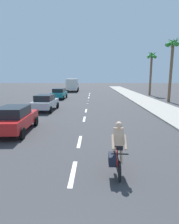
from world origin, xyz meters
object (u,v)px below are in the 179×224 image
palm_tree_far (172,51)px  parked_car_teal (59,93)px  delivery_truck (72,85)px  palm_tree_distant (152,61)px  cyclist (117,150)px  parked_car_silver (45,102)px  parked_car_red (14,118)px

palm_tree_far → parked_car_teal: bearing=167.8°
delivery_truck → palm_tree_distant: bearing=-31.6°
parked_car_teal → cyclist: bearing=-74.2°
parked_car_silver → palm_tree_far: size_ratio=0.51×
delivery_truck → palm_tree_distant: (14.80, -8.28, 4.47)m
parked_car_teal → palm_tree_distant: (15.24, 5.97, 5.14)m
palm_tree_far → parked_car_silver: bearing=-155.6°
parked_car_red → cyclist: bearing=-43.5°
delivery_truck → palm_tree_distant: palm_tree_distant is taller
palm_tree_distant → delivery_truck: bearing=150.8°
parked_car_silver → palm_tree_far: bearing=26.3°
palm_tree_far → palm_tree_distant: size_ratio=1.06×
parked_car_silver → palm_tree_far: (14.60, 6.63, 5.55)m
parked_car_silver → palm_tree_far: palm_tree_far is taller
parked_car_silver → delivery_truck: size_ratio=0.66×
parked_car_teal → delivery_truck: size_ratio=0.66×
cyclist → parked_car_red: size_ratio=0.43×
parked_car_teal → palm_tree_far: size_ratio=0.51×
cyclist → parked_car_teal: 22.72m
delivery_truck → parked_car_teal: bearing=-94.2°
parked_car_red → delivery_truck: bearing=87.5°
parked_car_silver → palm_tree_distant: size_ratio=0.54×
cyclist → palm_tree_distant: size_ratio=0.24×
parked_car_red → parked_car_silver: bearing=87.5°
parked_car_teal → delivery_truck: 14.28m
cyclist → palm_tree_far: 21.54m
cyclist → parked_car_red: bearing=-39.1°
cyclist → palm_tree_distant: (9.34, 27.92, 5.14)m
parked_car_red → palm_tree_distant: size_ratio=0.55×
parked_car_silver → palm_tree_distant: 22.30m
parked_car_silver → parked_car_teal: same height
parked_car_teal → palm_tree_far: 16.33m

